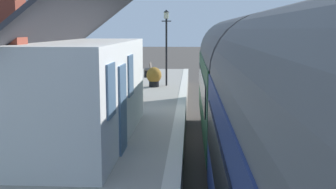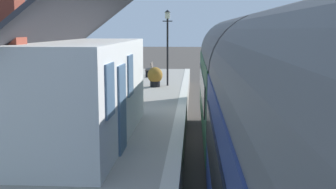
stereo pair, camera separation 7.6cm
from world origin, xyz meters
name	(u,v)px [view 1 (the left image)]	position (x,y,z in m)	size (l,w,h in m)	color
ground_plane	(213,137)	(0.00, 0.00, 0.00)	(160.00, 160.00, 0.00)	#423D38
platform	(109,122)	(0.00, 3.87, 0.50)	(32.00, 5.74, 1.00)	gray
platform_edge_coping	(181,110)	(0.00, 1.18, 1.01)	(32.00, 0.36, 0.02)	beige
rail_near	(257,136)	(0.00, -1.62, 0.07)	(52.00, 0.08, 0.14)	gray
rail_far	(217,135)	(0.00, -0.18, 0.07)	(52.00, 0.08, 0.14)	gray
station_building	(49,86)	(-4.31, 4.58, 2.45)	(7.33, 4.49, 5.64)	white
bench_near_building	(127,89)	(1.98, 3.45, 1.48)	(1.41, 0.48, 0.88)	brown
bench_platform_end	(149,69)	(10.93, 3.46, 1.48)	(1.41, 0.48, 0.88)	brown
planter_by_door	(154,76)	(6.18, 2.71, 1.54)	(0.77, 0.77, 1.02)	black
planter_corner_building	(112,84)	(3.43, 4.35, 1.51)	(0.65, 0.65, 0.96)	teal
lamp_post_platform	(166,33)	(6.71, 2.10, 3.72)	(0.32, 0.50, 3.92)	black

